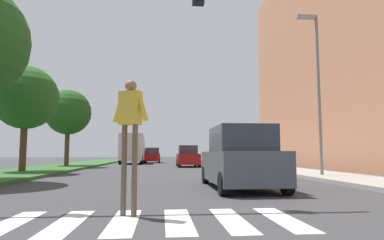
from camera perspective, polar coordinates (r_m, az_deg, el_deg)
name	(u,v)px	position (r m, az deg, el deg)	size (l,w,h in m)	color
ground_plane	(159,167)	(27.59, -5.59, -8.00)	(140.00, 140.00, 0.00)	#38383A
crosswalk	(151,221)	(5.82, -6.97, -16.78)	(4.95, 2.20, 0.01)	silver
median_strip	(59,167)	(26.67, -21.77, -7.54)	(4.34, 64.00, 0.15)	#2D5B28
tree_far	(26,98)	(20.86, -26.56, 3.43)	(3.55, 3.55, 5.86)	#4C3823
tree_distant	(68,112)	(28.79, -20.40, 1.21)	(3.63, 3.63, 6.10)	#4C3823
sidewalk_right	(261,167)	(26.74, 11.78, -7.82)	(3.00, 64.00, 0.15)	#9E9991
traffic_light_gantry	(12,13)	(8.99, -28.45, 15.76)	(7.73, 0.30, 6.00)	gold
street_lamp_right	(316,78)	(16.70, 20.49, 6.67)	(1.02, 0.24, 7.50)	slate
pedestrian_performer	(130,124)	(6.25, -10.55, -0.70)	(0.71, 0.39, 2.49)	brown
suv_crossing	(240,159)	(10.91, 8.17, -6.66)	(1.98, 4.61, 1.97)	#474C51
sedan_midblock	(188,157)	(27.92, -0.71, -6.33)	(1.81, 4.01, 1.77)	maroon
sedan_distant	(152,156)	(39.55, -6.80, -6.11)	(1.88, 4.31, 1.75)	maroon
sedan_far_horizon	(141,155)	(54.55, -8.68, -6.00)	(2.03, 4.32, 1.63)	gray
truck_box_delivery	(133,148)	(36.09, -10.10, -4.79)	(2.40, 6.20, 3.10)	silver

